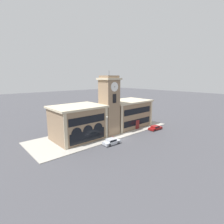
# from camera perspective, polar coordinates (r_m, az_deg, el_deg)

# --- Properties ---
(ground_plane) EXTENTS (300.00, 300.00, 0.00)m
(ground_plane) POSITION_cam_1_polar(r_m,az_deg,el_deg) (43.58, 2.94, -8.63)
(ground_plane) COLOR #424247
(sidewalk_kerb) EXTENTS (39.44, 13.14, 0.15)m
(sidewalk_kerb) POSITION_cam_1_polar(r_m,az_deg,el_deg) (48.20, -2.57, -6.55)
(sidewalk_kerb) COLOR #A39E93
(sidewalk_kerb) RESTS_ON ground_plane
(clock_tower) EXTENTS (4.67, 4.67, 16.45)m
(clock_tower) POSITION_cam_1_polar(r_m,az_deg,el_deg) (44.80, -0.92, 2.10)
(clock_tower) COLOR #897056
(clock_tower) RESTS_ON ground_plane
(town_hall_left_wing) EXTENTS (12.15, 9.40, 8.21)m
(town_hall_left_wing) POSITION_cam_1_polar(r_m,az_deg,el_deg) (42.85, -11.14, -3.39)
(town_hall_left_wing) COLOR #897056
(town_hall_left_wing) RESTS_ON ground_plane
(town_hall_right_wing) EXTENTS (14.13, 9.40, 8.02)m
(town_hall_right_wing) POSITION_cam_1_polar(r_m,az_deg,el_deg) (53.25, 4.80, -0.45)
(town_hall_right_wing) COLOR #897056
(town_hall_right_wing) RESTS_ON ground_plane
(parked_car_near) EXTENTS (4.15, 1.99, 1.35)m
(parked_car_near) POSITION_cam_1_polar(r_m,az_deg,el_deg) (39.62, -0.17, -9.59)
(parked_car_near) COLOR #B2B7C1
(parked_car_near) RESTS_ON ground_plane
(parked_car_mid) EXTENTS (4.29, 2.08, 1.24)m
(parked_car_mid) POSITION_cam_1_polar(r_m,az_deg,el_deg) (51.67, 13.93, -4.98)
(parked_car_mid) COLOR maroon
(parked_car_mid) RESTS_ON ground_plane
(street_lamp) EXTENTS (0.36, 0.36, 5.90)m
(street_lamp) POSITION_cam_1_polar(r_m,az_deg,el_deg) (40.45, -1.60, -4.24)
(street_lamp) COLOR #4C4C51
(street_lamp) RESTS_ON sidewalk_kerb
(fire_hydrant) EXTENTS (0.22, 0.22, 0.87)m
(fire_hydrant) POSITION_cam_1_polar(r_m,az_deg,el_deg) (42.06, 0.22, -8.54)
(fire_hydrant) COLOR red
(fire_hydrant) RESTS_ON sidewalk_kerb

